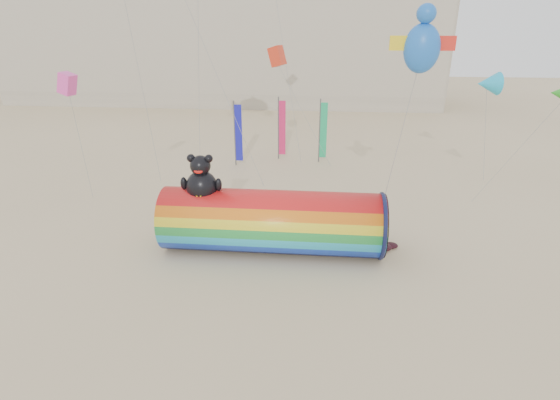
# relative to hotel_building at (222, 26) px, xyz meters

# --- Properties ---
(ground) EXTENTS (160.00, 160.00, 0.00)m
(ground) POSITION_rel_hotel_building_xyz_m (12.00, -45.95, -10.31)
(ground) COLOR #CCB58C
(ground) RESTS_ON ground
(hotel_building) EXTENTS (60.40, 15.40, 20.60)m
(hotel_building) POSITION_rel_hotel_building_xyz_m (0.00, 0.00, 0.00)
(hotel_building) COLOR #B7AD99
(hotel_building) RESTS_ON ground
(windsock_assembly) EXTENTS (10.96, 3.34, 5.05)m
(windsock_assembly) POSITION_rel_hotel_building_xyz_m (12.17, -45.35, -8.64)
(windsock_assembly) COLOR red
(windsock_assembly) RESTS_ON ground
(kite_handler) EXTENTS (0.75, 0.57, 1.86)m
(kite_handler) POSITION_rel_hotel_building_xyz_m (16.94, -43.28, -9.38)
(kite_handler) COLOR #525559
(kite_handler) RESTS_ON ground
(fabric_bundle) EXTENTS (2.62, 1.35, 0.41)m
(fabric_bundle) POSITION_rel_hotel_building_xyz_m (17.27, -44.60, -10.14)
(fabric_bundle) COLOR #3B0A15
(fabric_bundle) RESTS_ON ground
(festival_banners) EXTENTS (7.33, 2.22, 5.20)m
(festival_banners) POSITION_rel_hotel_building_xyz_m (11.21, -30.21, -7.67)
(festival_banners) COLOR #59595E
(festival_banners) RESTS_ON ground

